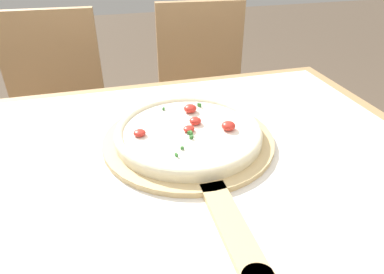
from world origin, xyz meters
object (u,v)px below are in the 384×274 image
(pizza, at_px, (188,132))
(chair_right, at_px, (203,93))
(chair_left, at_px, (57,109))
(pizza_peel, at_px, (191,145))

(pizza, relative_size, chair_right, 0.36)
(pizza, height_order, chair_left, chair_left)
(pizza_peel, height_order, chair_right, chair_right)
(chair_left, bearing_deg, pizza_peel, -60.64)
(pizza_peel, distance_m, pizza, 0.03)
(pizza_peel, relative_size, chair_left, 0.66)
(pizza, xyz_separation_m, chair_left, (-0.36, 0.72, -0.25))
(pizza_peel, xyz_separation_m, pizza, (0.00, 0.02, 0.02))
(pizza_peel, distance_m, chair_left, 0.86)
(pizza, distance_m, chair_right, 0.81)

